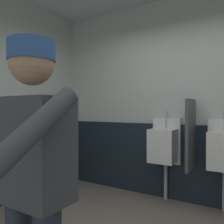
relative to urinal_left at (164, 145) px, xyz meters
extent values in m
cube|color=silver|center=(0.32, 0.22, 0.65)|extent=(4.81, 0.12, 2.85)
cube|color=#19232D|center=(0.32, 0.14, -0.25)|extent=(4.21, 0.03, 1.06)
cube|color=white|center=(0.00, 0.13, 0.05)|extent=(0.40, 0.05, 0.65)
cube|color=white|center=(0.00, -0.04, 0.00)|extent=(0.34, 0.30, 0.45)
cylinder|color=#B7BABF|center=(0.00, 0.12, 0.34)|extent=(0.04, 0.04, 0.24)
cylinder|color=#B7BABF|center=(0.00, 0.09, -0.50)|extent=(0.05, 0.05, 0.55)
cube|color=white|center=(0.75, -0.04, 0.00)|extent=(0.34, 0.30, 0.45)
cylinder|color=#B7BABF|center=(0.75, 0.09, -0.50)|extent=(0.05, 0.05, 0.55)
cube|color=#4C4C51|center=(0.38, -0.07, 0.17)|extent=(0.04, 0.40, 0.90)
cube|color=#3F3F47|center=(0.08, -2.28, 0.29)|extent=(0.42, 0.24, 0.54)
cylinder|color=#3F3F47|center=(-0.18, -2.28, 0.28)|extent=(0.17, 0.09, 0.56)
cylinder|color=#3F3F47|center=(0.33, -2.51, 0.40)|extent=(0.09, 0.50, 0.39)
sphere|color=tan|center=(0.08, -2.28, 0.73)|extent=(0.23, 0.23, 0.23)
cylinder|color=#335999|center=(0.08, -2.28, 0.79)|extent=(0.24, 0.24, 0.10)
cube|color=silver|center=(-1.67, -1.23, 0.35)|extent=(0.24, 0.16, 0.28)
cylinder|color=#B7BABF|center=(-1.67, -1.33, 0.25)|extent=(0.07, 0.10, 0.07)
camera|label=1|loc=(1.06, -3.09, 0.49)|focal=37.24mm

